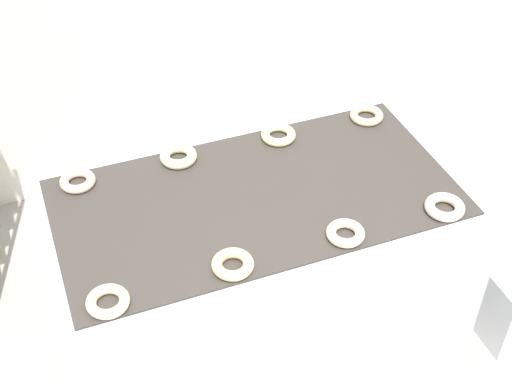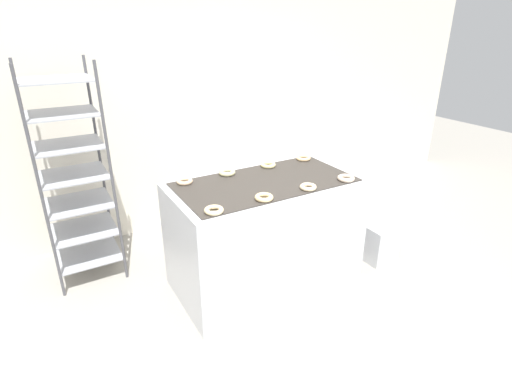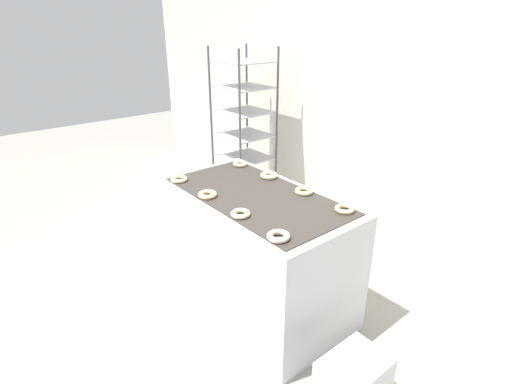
% 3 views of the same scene
% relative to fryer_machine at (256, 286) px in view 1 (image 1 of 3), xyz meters
% --- Properties ---
extents(fryer_machine, '(1.52, 0.82, 0.94)m').
position_rel_fryer_machine_xyz_m(fryer_machine, '(0.00, 0.00, 0.00)').
color(fryer_machine, silver).
rests_on(fryer_machine, ground_plane).
extents(glaze_bin, '(0.29, 0.39, 0.36)m').
position_rel_fryer_machine_xyz_m(glaze_bin, '(1.12, -0.20, -0.29)').
color(glaze_bin, silver).
rests_on(glaze_bin, ground_plane).
extents(donut_near_left, '(0.13, 0.13, 0.03)m').
position_rel_fryer_machine_xyz_m(donut_near_left, '(-0.59, -0.30, 0.49)').
color(donut_near_left, beige).
rests_on(donut_near_left, fryer_machine).
extents(donut_near_midleft, '(0.14, 0.14, 0.04)m').
position_rel_fryer_machine_xyz_m(donut_near_midleft, '(-0.19, -0.30, 0.49)').
color(donut_near_midleft, '#EEC98C').
rests_on(donut_near_midleft, fryer_machine).
extents(donut_near_midright, '(0.13, 0.13, 0.03)m').
position_rel_fryer_machine_xyz_m(donut_near_midright, '(0.20, -0.30, 0.49)').
color(donut_near_midright, beige).
rests_on(donut_near_midright, fryer_machine).
extents(donut_near_right, '(0.14, 0.14, 0.04)m').
position_rel_fryer_machine_xyz_m(donut_near_right, '(0.58, -0.30, 0.49)').
color(donut_near_right, beige).
rests_on(donut_near_right, fryer_machine).
extents(donut_far_left, '(0.13, 0.13, 0.03)m').
position_rel_fryer_machine_xyz_m(donut_far_left, '(-0.57, 0.29, 0.49)').
color(donut_far_left, beige).
rests_on(donut_far_left, fryer_machine).
extents(donut_far_midleft, '(0.14, 0.14, 0.04)m').
position_rel_fryer_machine_xyz_m(donut_far_midleft, '(-0.20, 0.30, 0.49)').
color(donut_far_midleft, beige).
rests_on(donut_far_midleft, fryer_machine).
extents(donut_far_midright, '(0.13, 0.13, 0.03)m').
position_rel_fryer_machine_xyz_m(donut_far_midright, '(0.20, 0.29, 0.49)').
color(donut_far_midright, beige).
rests_on(donut_far_midright, fryer_machine).
extents(donut_far_right, '(0.13, 0.13, 0.03)m').
position_rel_fryer_machine_xyz_m(donut_far_right, '(0.58, 0.29, 0.49)').
color(donut_far_right, '#EDC68C').
rests_on(donut_far_right, fryer_machine).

